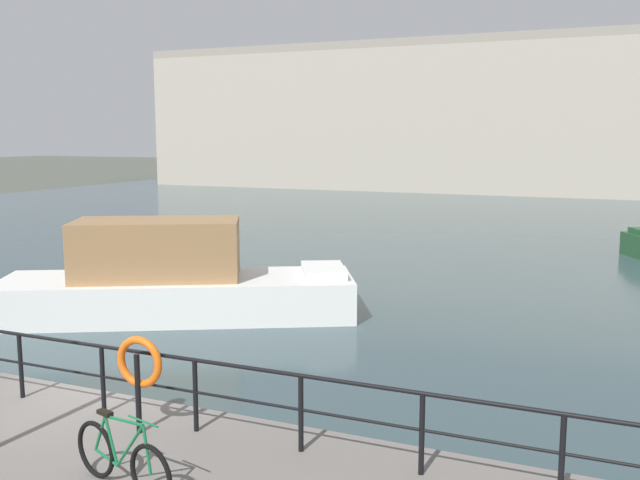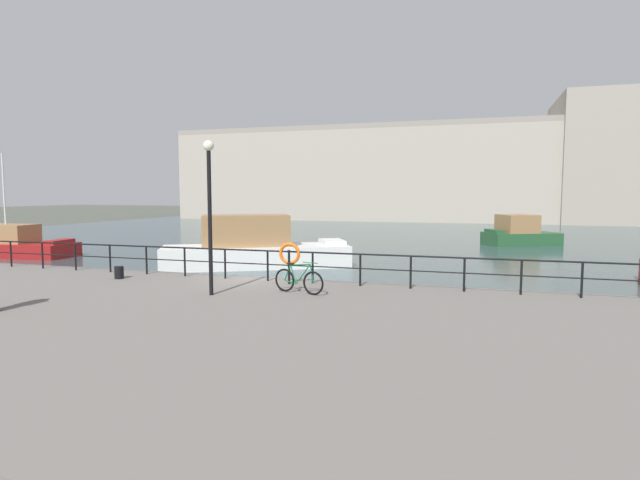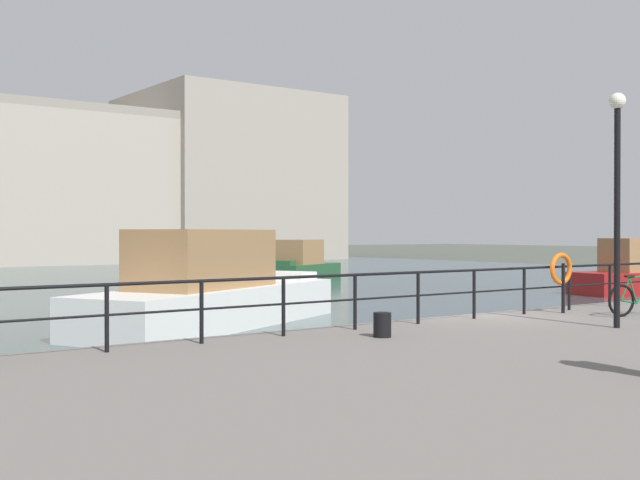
% 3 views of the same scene
% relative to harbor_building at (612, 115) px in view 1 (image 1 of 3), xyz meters
% --- Properties ---
extents(ground_plane, '(240.00, 240.00, 0.00)m').
position_rel_harbor_building_xyz_m(ground_plane, '(-6.87, -57.12, -6.63)').
color(ground_plane, '#4C5147').
extents(water_basin, '(80.00, 60.00, 0.01)m').
position_rel_harbor_building_xyz_m(water_basin, '(-6.87, -26.92, -6.62)').
color(water_basin, '#33474C').
rests_on(water_basin, ground_plane).
extents(harbor_building, '(69.47, 16.93, 15.90)m').
position_rel_harbor_building_xyz_m(harbor_building, '(0.00, 0.00, 0.00)').
color(harbor_building, '#A89E8E').
rests_on(harbor_building, ground_plane).
extents(moored_cabin_cruiser, '(9.61, 6.81, 2.67)m').
position_rel_harbor_building_xyz_m(moored_cabin_cruiser, '(-9.99, -50.36, -5.62)').
color(moored_cabin_cruiser, white).
rests_on(moored_cabin_cruiser, water_basin).
extents(quay_railing, '(24.77, 0.07, 1.08)m').
position_rel_harbor_building_xyz_m(quay_railing, '(-6.84, -57.87, -5.15)').
color(quay_railing, black).
rests_on(quay_railing, quay_promenade).
extents(parked_bicycle, '(1.73, 0.51, 0.98)m').
position_rel_harbor_building_xyz_m(parked_bicycle, '(-4.24, -59.65, -5.50)').
color(parked_bicycle, black).
rests_on(parked_bicycle, quay_promenade).
extents(life_ring_stand, '(0.75, 0.16, 1.40)m').
position_rel_harbor_building_xyz_m(life_ring_stand, '(-5.08, -58.19, -4.92)').
color(life_ring_stand, black).
rests_on(life_ring_stand, quay_promenade).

